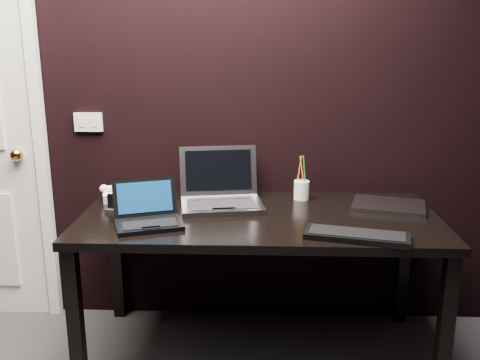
{
  "coord_description": "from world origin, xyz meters",
  "views": [
    {
      "loc": [
        0.3,
        -1.02,
        1.55
      ],
      "look_at": [
        0.21,
        1.35,
        0.92
      ],
      "focal_mm": 40.0,
      "sensor_mm": 36.0,
      "label": 1
    }
  ],
  "objects_px": {
    "ext_keyboard": "(357,236)",
    "closed_laptop": "(389,206)",
    "silver_laptop": "(221,195)",
    "mobile_phone": "(112,205)",
    "desk": "(259,230)",
    "desk_phone": "(119,193)",
    "netbook": "(148,216)",
    "pen_cup": "(301,189)"
  },
  "relations": [
    {
      "from": "ext_keyboard",
      "to": "desk_phone",
      "type": "xyz_separation_m",
      "value": [
        -1.14,
        0.51,
        0.02
      ]
    },
    {
      "from": "mobile_phone",
      "to": "pen_cup",
      "type": "relative_size",
      "value": 0.38
    },
    {
      "from": "ext_keyboard",
      "to": "desk_phone",
      "type": "distance_m",
      "value": 1.25
    },
    {
      "from": "desk",
      "to": "desk_phone",
      "type": "bearing_deg",
      "value": 163.59
    },
    {
      "from": "netbook",
      "to": "silver_laptop",
      "type": "bearing_deg",
      "value": 43.79
    },
    {
      "from": "desk",
      "to": "silver_laptop",
      "type": "xyz_separation_m",
      "value": [
        -0.19,
        0.14,
        0.13
      ]
    },
    {
      "from": "desk_phone",
      "to": "mobile_phone",
      "type": "distance_m",
      "value": 0.2
    },
    {
      "from": "mobile_phone",
      "to": "closed_laptop",
      "type": "bearing_deg",
      "value": 4.77
    },
    {
      "from": "closed_laptop",
      "to": "desk",
      "type": "bearing_deg",
      "value": -168.8
    },
    {
      "from": "ext_keyboard",
      "to": "desk",
      "type": "bearing_deg",
      "value": 143.87
    },
    {
      "from": "desk",
      "to": "silver_laptop",
      "type": "bearing_deg",
      "value": 143.97
    },
    {
      "from": "netbook",
      "to": "pen_cup",
      "type": "bearing_deg",
      "value": 30.21
    },
    {
      "from": "ext_keyboard",
      "to": "mobile_phone",
      "type": "distance_m",
      "value": 1.17
    },
    {
      "from": "ext_keyboard",
      "to": "closed_laptop",
      "type": "relative_size",
      "value": 1.14
    },
    {
      "from": "silver_laptop",
      "to": "mobile_phone",
      "type": "distance_m",
      "value": 0.54
    },
    {
      "from": "silver_laptop",
      "to": "desk_phone",
      "type": "bearing_deg",
      "value": 172.07
    },
    {
      "from": "netbook",
      "to": "desk_phone",
      "type": "relative_size",
      "value": 1.8
    },
    {
      "from": "ext_keyboard",
      "to": "mobile_phone",
      "type": "bearing_deg",
      "value": 164.38
    },
    {
      "from": "silver_laptop",
      "to": "pen_cup",
      "type": "distance_m",
      "value": 0.43
    },
    {
      "from": "netbook",
      "to": "mobile_phone",
      "type": "xyz_separation_m",
      "value": [
        -0.21,
        0.17,
        -0.0
      ]
    },
    {
      "from": "ext_keyboard",
      "to": "mobile_phone",
      "type": "xyz_separation_m",
      "value": [
        -1.12,
        0.31,
        0.02
      ]
    },
    {
      "from": "silver_laptop",
      "to": "mobile_phone",
      "type": "xyz_separation_m",
      "value": [
        -0.52,
        -0.13,
        -0.02
      ]
    },
    {
      "from": "netbook",
      "to": "silver_laptop",
      "type": "relative_size",
      "value": 0.79
    },
    {
      "from": "desk",
      "to": "desk_phone",
      "type": "distance_m",
      "value": 0.77
    },
    {
      "from": "ext_keyboard",
      "to": "mobile_phone",
      "type": "relative_size",
      "value": 5.16
    },
    {
      "from": "pen_cup",
      "to": "mobile_phone",
      "type": "bearing_deg",
      "value": -165.02
    },
    {
      "from": "ext_keyboard",
      "to": "pen_cup",
      "type": "xyz_separation_m",
      "value": [
        -0.19,
        0.56,
        0.04
      ]
    },
    {
      "from": "mobile_phone",
      "to": "desk_phone",
      "type": "bearing_deg",
      "value": 94.82
    },
    {
      "from": "pen_cup",
      "to": "closed_laptop",
      "type": "bearing_deg",
      "value": -17.92
    },
    {
      "from": "pen_cup",
      "to": "silver_laptop",
      "type": "bearing_deg",
      "value": -163.33
    },
    {
      "from": "netbook",
      "to": "desk_phone",
      "type": "bearing_deg",
      "value": 121.54
    },
    {
      "from": "netbook",
      "to": "ext_keyboard",
      "type": "bearing_deg",
      "value": -8.95
    },
    {
      "from": "netbook",
      "to": "pen_cup",
      "type": "xyz_separation_m",
      "value": [
        0.72,
        0.42,
        0.02
      ]
    },
    {
      "from": "ext_keyboard",
      "to": "desk_phone",
      "type": "bearing_deg",
      "value": 155.71
    },
    {
      "from": "ext_keyboard",
      "to": "closed_laptop",
      "type": "height_order",
      "value": "ext_keyboard"
    },
    {
      "from": "netbook",
      "to": "mobile_phone",
      "type": "relative_size",
      "value": 4.05
    },
    {
      "from": "ext_keyboard",
      "to": "pen_cup",
      "type": "height_order",
      "value": "pen_cup"
    },
    {
      "from": "ext_keyboard",
      "to": "pen_cup",
      "type": "bearing_deg",
      "value": 108.84
    },
    {
      "from": "netbook",
      "to": "ext_keyboard",
      "type": "relative_size",
      "value": 0.79
    },
    {
      "from": "netbook",
      "to": "ext_keyboard",
      "type": "height_order",
      "value": "netbook"
    },
    {
      "from": "silver_laptop",
      "to": "desk_phone",
      "type": "distance_m",
      "value": 0.54
    },
    {
      "from": "desk_phone",
      "to": "pen_cup",
      "type": "distance_m",
      "value": 0.95
    }
  ]
}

